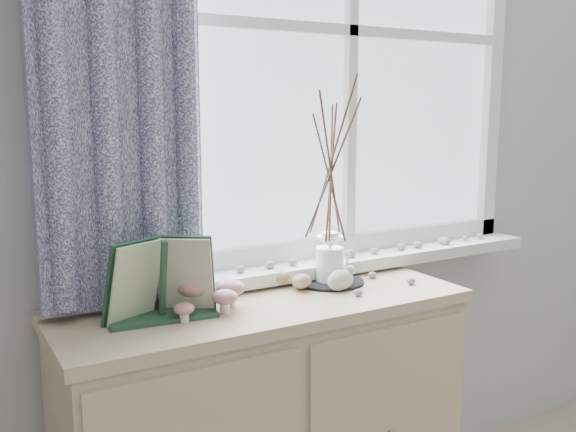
% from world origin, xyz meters
% --- Properties ---
extents(botanical_book, '(0.34, 0.16, 0.23)m').
position_xyz_m(botanical_book, '(-0.46, 1.71, 0.96)').
color(botanical_book, '#21442E').
rests_on(botanical_book, sideboard).
extents(toadstool_cluster, '(0.23, 0.16, 0.10)m').
position_xyz_m(toadstool_cluster, '(-0.33, 1.75, 0.90)').
color(toadstool_cluster, white).
rests_on(toadstool_cluster, sideboard).
extents(wooden_eggs, '(0.10, 0.11, 0.07)m').
position_xyz_m(wooden_eggs, '(-0.02, 1.82, 0.88)').
color(wooden_eggs, '#A57A5B').
rests_on(wooden_eggs, sideboard).
extents(songbird_figurine, '(0.15, 0.09, 0.07)m').
position_xyz_m(songbird_figurine, '(0.10, 1.73, 0.89)').
color(songbird_figurine, beige).
rests_on(songbird_figurine, sideboard).
extents(crocheted_doily, '(0.22, 0.22, 0.01)m').
position_xyz_m(crocheted_doily, '(0.12, 1.82, 0.85)').
color(crocheted_doily, black).
rests_on(crocheted_doily, sideboard).
extents(twig_pitcher, '(0.30, 0.30, 0.66)m').
position_xyz_m(twig_pitcher, '(0.12, 1.82, 1.23)').
color(twig_pitcher, white).
rests_on(twig_pitcher, crocheted_doily).
extents(sideboard_pebbles, '(0.33, 0.23, 0.02)m').
position_xyz_m(sideboard_pebbles, '(0.18, 1.76, 0.86)').
color(sideboard_pebbles, gray).
rests_on(sideboard_pebbles, sideboard).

